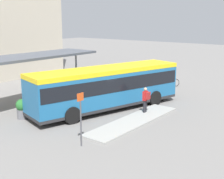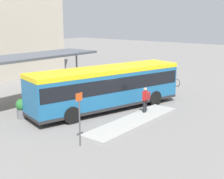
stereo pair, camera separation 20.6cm
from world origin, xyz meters
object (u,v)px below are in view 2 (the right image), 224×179
Objects in this scene: bicycle_red at (163,81)px; potted_planter_near_shelter at (81,96)px; potted_planter_far_side at (22,108)px; platform_sign at (80,117)px; pedestrian_waiting at (146,98)px; bicycle_green at (171,82)px; city_bus at (107,85)px; bicycle_blue at (156,81)px.

potted_planter_near_shelter reaches higher than bicycle_red.
platform_sign reaches higher than potted_planter_far_side.
pedestrian_waiting reaches higher than bicycle_red.
pedestrian_waiting is at bearing -77.57° from bicycle_green.
bicycle_green is (10.05, 0.20, -1.40)m from city_bus.
potted_planter_near_shelter is 0.40× the size of platform_sign.
bicycle_green is at bearing 11.37° from bicycle_blue.
platform_sign is (-6.71, -0.33, 0.45)m from pedestrian_waiting.
potted_planter_far_side is (-4.99, 0.50, 0.11)m from potted_planter_near_shelter.
city_bus is at bearing -31.63° from potted_planter_far_side.
pedestrian_waiting is 0.62× the size of platform_sign.
bicycle_green is 16.36m from platform_sign.
pedestrian_waiting is 1.07× the size of bicycle_blue.
bicycle_green is 0.84m from bicycle_red.
potted_planter_near_shelter is at bearing 2.74° from pedestrian_waiting.
city_bus is 2.85m from potted_planter_near_shelter.
potted_planter_far_side is (-14.78, 1.27, 0.33)m from bicycle_blue.
pedestrian_waiting is 8.21m from potted_planter_far_side.
city_bus reaches higher than potted_planter_near_shelter.
bicycle_green is 15.33m from potted_planter_far_side.
pedestrian_waiting is at bearing -61.20° from bicycle_blue.
potted_planter_far_side is (-5.00, 3.08, -1.09)m from city_bus.
platform_sign is (-15.75, -4.09, 1.19)m from bicycle_red.
potted_planter_near_shelter is (-0.02, 2.58, -1.20)m from city_bus.
bicycle_blue is at bearing -4.48° from potted_planter_near_shelter.
bicycle_green is at bearing -13.30° from potted_planter_near_shelter.
potted_planter_near_shelter is 5.01m from potted_planter_far_side.
city_bus is 6.90× the size of bicycle_red.
bicycle_red is at bearing -7.96° from potted_planter_far_side.
potted_planter_near_shelter is (-9.80, 0.77, 0.23)m from bicycle_blue.
bicycle_red is at bearing -73.10° from pedestrian_waiting.
potted_planter_far_side is 0.47× the size of platform_sign.
pedestrian_waiting is at bearing -81.61° from potted_planter_near_shelter.
potted_planter_far_side is (-5.77, 5.83, -0.43)m from pedestrian_waiting.
city_bus is at bearing 10.00° from pedestrian_waiting.
bicycle_red is (9.82, 1.01, -1.41)m from city_bus.
potted_planter_near_shelter reaches higher than bicycle_blue.
potted_planter_near_shelter is at bearing -100.89° from bicycle_red.
bicycle_green is at bearing 11.62° from platform_sign.
platform_sign reaches higher than potted_planter_near_shelter.
bicycle_red is 1.53× the size of potted_planter_near_shelter.
city_bus is 8.99× the size of potted_planter_far_side.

